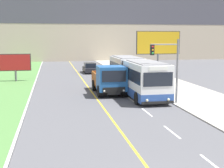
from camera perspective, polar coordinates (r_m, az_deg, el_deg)
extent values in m
cube|color=silver|center=(13.80, 18.17, -13.93)|extent=(0.12, 2.40, 0.01)
cube|color=silver|center=(17.70, 10.88, -8.59)|extent=(0.12, 2.40, 0.01)
cube|color=silver|center=(21.88, 6.40, -5.15)|extent=(0.12, 2.40, 0.01)
cube|color=silver|center=(26.20, 3.41, -2.81)|extent=(0.12, 2.40, 0.01)
cube|color=silver|center=(30.60, 1.28, -1.13)|extent=(0.12, 2.40, 0.01)
cube|color=silver|center=(35.05, -0.31, 0.12)|extent=(0.12, 2.40, 0.01)
cube|color=silver|center=(39.54, -1.54, 1.09)|extent=(0.12, 2.40, 0.01)
cube|color=#BCAD93|center=(71.07, -8.19, 13.46)|extent=(80.00, 8.00, 22.52)
cube|color=#4C4C56|center=(67.13, -8.03, 14.23)|extent=(80.00, 0.04, 7.88)
cube|color=white|center=(25.86, 6.26, 0.78)|extent=(2.55, 5.86, 2.82)
cube|color=#2D519E|center=(26.03, 6.22, -1.53)|extent=(2.57, 5.88, 0.70)
cube|color=black|center=(25.81, 6.28, 1.71)|extent=(2.57, 5.39, 0.99)
cube|color=gray|center=(25.70, 6.32, 3.98)|extent=(2.17, 5.28, 0.08)
cube|color=white|center=(32.33, 2.73, 2.39)|extent=(2.55, 5.86, 2.82)
cube|color=#2D519E|center=(32.47, 2.71, 0.54)|extent=(2.57, 5.88, 0.70)
cube|color=black|center=(32.29, 2.73, 3.14)|extent=(2.57, 5.39, 0.99)
cube|color=gray|center=(32.21, 2.74, 4.96)|extent=(2.17, 5.28, 0.08)
cube|color=#474747|center=(29.08, 4.30, 1.68)|extent=(2.34, 0.90, 2.59)
cube|color=black|center=(23.03, 8.45, 0.83)|extent=(2.24, 0.04, 1.04)
cube|color=black|center=(23.31, 8.36, -3.39)|extent=(2.50, 0.06, 0.20)
sphere|color=#F4EAB2|center=(23.01, 6.43, -3.01)|extent=(0.20, 0.20, 0.20)
sphere|color=#F4EAB2|center=(23.55, 10.28, -2.82)|extent=(0.20, 0.20, 0.20)
cube|color=white|center=(22.93, 8.49, 2.83)|extent=(1.40, 0.04, 0.28)
cylinder|color=black|center=(24.16, 4.62, -2.60)|extent=(0.28, 1.00, 1.00)
cylinder|color=black|center=(24.91, 10.00, -2.36)|extent=(0.28, 1.00, 1.00)
cylinder|color=black|center=(27.51, 2.66, -1.20)|extent=(0.28, 1.00, 1.00)
cylinder|color=black|center=(28.17, 7.45, -1.03)|extent=(0.28, 1.00, 1.00)
cylinder|color=black|center=(32.79, 0.41, 0.41)|extent=(0.28, 1.00, 1.00)
cylinder|color=black|center=(33.35, 4.50, 0.52)|extent=(0.28, 1.00, 1.00)
cube|color=black|center=(29.18, -0.78, -0.73)|extent=(1.08, 5.98, 0.20)
cube|color=#235BA3|center=(27.21, -0.10, 1.06)|extent=(2.40, 2.29, 2.12)
cube|color=black|center=(26.04, 0.38, 1.42)|extent=(2.04, 0.04, 0.95)
cube|color=black|center=(26.20, 0.38, -1.10)|extent=(1.92, 0.06, 0.44)
sphere|color=silver|center=(26.05, -1.43, -1.31)|extent=(0.18, 0.18, 0.18)
sphere|color=silver|center=(26.38, 2.18, -1.19)|extent=(0.18, 0.18, 0.18)
cube|color=#994C19|center=(30.39, -1.21, -0.05)|extent=(2.28, 3.44, 0.12)
cube|color=#994C19|center=(30.15, -3.23, 0.94)|extent=(0.12, 3.44, 1.24)
cube|color=#994C19|center=(30.51, 0.79, 1.05)|extent=(0.12, 3.44, 1.24)
cube|color=#994C19|center=(28.69, -0.65, 0.56)|extent=(2.28, 0.12, 1.24)
cube|color=#994C19|center=(31.93, -1.71, 1.38)|extent=(2.28, 0.12, 1.24)
cube|color=#994C19|center=(28.60, -0.65, 2.02)|extent=(2.28, 0.12, 0.24)
cylinder|color=black|center=(26.97, -2.32, -1.35)|extent=(0.30, 1.04, 1.04)
cylinder|color=black|center=(27.39, 2.26, -1.20)|extent=(0.30, 1.04, 1.04)
cylinder|color=black|center=(30.41, -3.31, -0.22)|extent=(0.30, 1.04, 1.04)
cylinder|color=black|center=(30.77, 0.77, -0.10)|extent=(0.30, 1.04, 1.04)
cube|color=black|center=(45.44, -4.05, 2.68)|extent=(1.80, 4.30, 0.61)
cube|color=black|center=(45.48, -4.07, 3.49)|extent=(1.53, 2.36, 0.65)
cylinder|color=black|center=(44.09, -4.89, 2.25)|extent=(0.18, 0.62, 0.62)
cylinder|color=black|center=(44.29, -2.80, 2.30)|extent=(0.18, 0.62, 0.62)
cylinder|color=black|center=(46.64, -5.23, 2.60)|extent=(0.18, 0.62, 0.62)
cylinder|color=black|center=(46.83, -3.25, 2.64)|extent=(0.18, 0.62, 0.62)
cylinder|color=slate|center=(24.64, 11.84, 2.20)|extent=(0.16, 0.16, 5.02)
cylinder|color=slate|center=(24.09, 9.56, 7.15)|extent=(2.20, 0.10, 0.10)
cube|color=black|center=(23.79, 7.36, 6.22)|extent=(0.28, 0.24, 0.80)
sphere|color=red|center=(23.66, 7.47, 6.78)|extent=(0.14, 0.14, 0.14)
sphere|color=orange|center=(23.67, 7.45, 6.20)|extent=(0.14, 0.14, 0.14)
sphere|color=green|center=(23.68, 7.44, 5.62)|extent=(0.14, 0.14, 0.14)
cylinder|color=#59595B|center=(39.86, 8.35, 3.30)|extent=(0.24, 0.24, 3.10)
cube|color=#333333|center=(39.70, 8.45, 7.48)|extent=(5.64, 0.20, 2.88)
cube|color=gold|center=(39.60, 8.50, 7.48)|extent=(5.48, 0.02, 2.72)
cylinder|color=#59595B|center=(38.19, -17.18, 1.44)|extent=(0.24, 0.24, 1.33)
cube|color=#333333|center=(38.03, -17.29, 3.80)|extent=(3.57, 0.20, 1.99)
cube|color=#AD1E1E|center=(37.92, -17.30, 3.78)|extent=(3.41, 0.02, 1.83)
cylinder|color=#B7B2A8|center=(27.43, 10.14, -1.78)|extent=(1.05, 1.05, 0.44)
sphere|color=#518442|center=(27.35, 10.16, -0.72)|extent=(0.84, 0.84, 0.84)
cylinder|color=#B7B2A8|center=(30.70, 7.89, -0.62)|extent=(1.12, 1.12, 0.44)
sphere|color=#518442|center=(30.62, 7.91, 0.35)|extent=(0.90, 0.90, 0.90)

